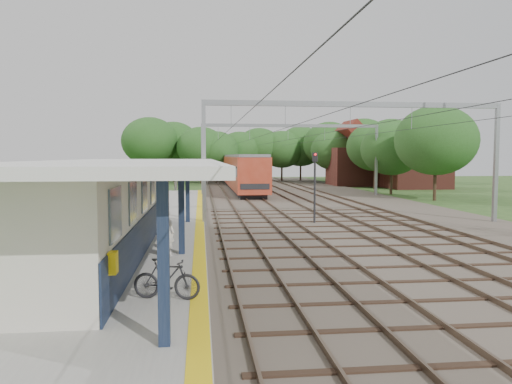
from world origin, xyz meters
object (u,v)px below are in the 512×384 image
person (166,233)px  train (238,170)px  bicycle (167,279)px  signal_post (315,180)px

person → train: bearing=-90.0°
bicycle → train: (5.56, 49.33, 1.35)m
signal_post → person: bearing=-104.3°
train → bicycle: bearing=-96.4°
person → signal_post: 12.78m
train → signal_post: size_ratio=9.14×
bicycle → signal_post: bearing=-11.8°
person → signal_post: (7.80, 10.02, 1.38)m
bicycle → train: train is taller
signal_post → bicycle: bearing=-91.9°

